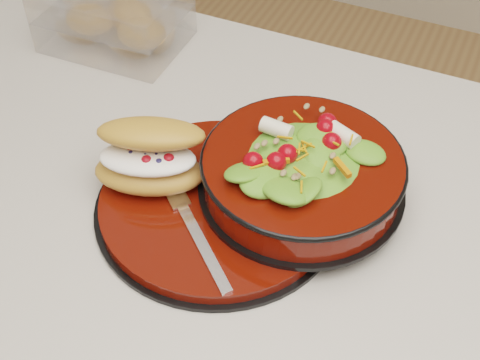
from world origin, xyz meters
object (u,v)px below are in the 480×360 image
at_px(salad_bowl, 303,167).
at_px(pastry_box, 115,17).
at_px(dinner_plate, 218,204).
at_px(croissant, 150,156).
at_px(fork, 195,230).

relative_size(salad_bowl, pastry_box, 1.18).
relative_size(dinner_plate, salad_bowl, 1.20).
bearing_deg(croissant, salad_bowl, -0.24).
bearing_deg(croissant, dinner_plate, -16.72).
relative_size(dinner_plate, pastry_box, 1.42).
relative_size(salad_bowl, croissant, 1.66).
bearing_deg(dinner_plate, fork, -92.01).
relative_size(dinner_plate, croissant, 1.99).
xyz_separation_m(dinner_plate, croissant, (-0.09, -0.00, 0.05)).
distance_m(salad_bowl, croissant, 0.18).
height_order(salad_bowl, croissant, salad_bowl).
relative_size(salad_bowl, fork, 1.73).
distance_m(croissant, fork, 0.11).
bearing_deg(croissant, fork, -51.93).
height_order(croissant, pastry_box, croissant).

